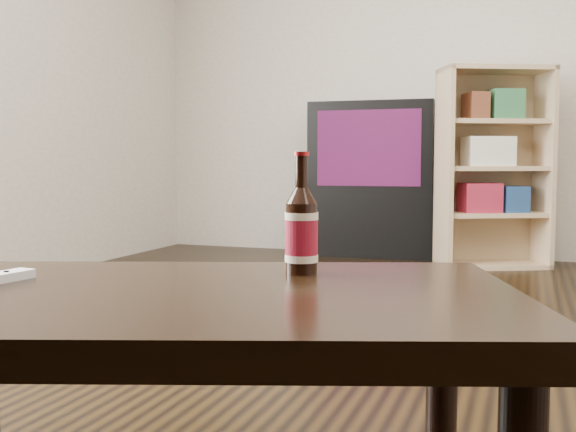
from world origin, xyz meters
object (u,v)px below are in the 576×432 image
(tv_stand, at_px, (374,224))
(tv, at_px, (375,149))
(beer_bottle, at_px, (302,231))
(bookshelf, at_px, (491,164))
(coffee_table, at_px, (190,322))

(tv_stand, distance_m, tv, 0.56)
(tv, height_order, beer_bottle, tv)
(tv_stand, distance_m, bookshelf, 1.04)
(tv_stand, bearing_deg, bookshelf, -26.47)
(beer_bottle, bearing_deg, tv_stand, 100.01)
(beer_bottle, bearing_deg, coffee_table, -118.68)
(tv_stand, xyz_separation_m, coffee_table, (0.51, -3.90, 0.16))
(tv, distance_m, bookshelf, 0.94)
(bookshelf, bearing_deg, tv, 131.62)
(tv_stand, bearing_deg, coffee_table, -85.41)
(coffee_table, bearing_deg, tv_stand, 97.48)
(tv_stand, height_order, beer_bottle, beer_bottle)
(tv_stand, relative_size, beer_bottle, 4.45)
(tv_stand, distance_m, beer_bottle, 3.72)
(tv_stand, xyz_separation_m, beer_bottle, (0.64, -3.65, 0.31))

